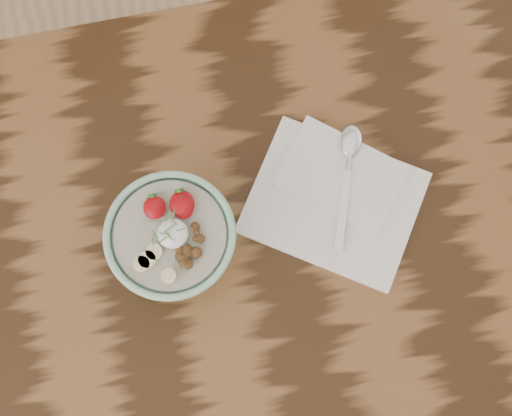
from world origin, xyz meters
The scene contains 4 objects.
table centered at (0.00, 0.00, 65.70)cm, with size 160.00×90.00×75.00cm.
breakfast_bowl centered at (6.11, 7.59, 80.82)cm, with size 17.23×17.23×11.41cm.
napkin centered at (29.60, 10.33, 75.60)cm, with size 29.70×28.50×1.43cm.
spoon centered at (32.62, 15.20, 76.84)cm, with size 8.38×18.54×0.99cm.
Camera 1 is at (13.12, -13.51, 173.91)cm, focal length 50.00 mm.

